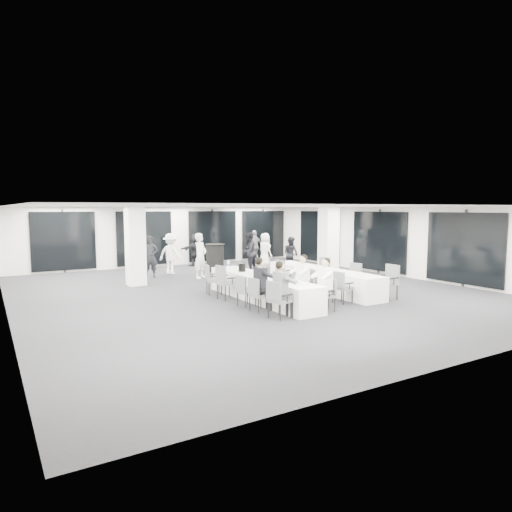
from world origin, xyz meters
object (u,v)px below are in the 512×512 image
(chair_main_right_second, at_px, (306,284))
(ice_bucket_near, at_px, (281,276))
(banquet_table_side, at_px, (322,280))
(chair_main_right_far, at_px, (259,276))
(chair_main_left_mid, at_px, (244,289))
(chair_side_left_far, at_px, (284,272))
(chair_main_left_far, at_px, (212,278))
(chair_main_right_near, at_px, (328,292))
(chair_side_left_mid, at_px, (311,280))
(chair_main_right_mid, at_px, (292,282))
(ice_bucket_far, at_px, (242,267))
(standing_guest_e, at_px, (265,248))
(chair_main_left_near, at_px, (278,297))
(chair_side_left_near, at_px, (341,285))
(standing_guest_c, at_px, (171,251))
(standing_guest_b, at_px, (248,250))
(standing_guest_h, at_px, (291,252))
(chair_main_left_fourth, at_px, (225,280))
(chair_side_right_mid, at_px, (353,275))
(chair_side_right_near, at_px, (389,280))
(standing_guest_f, at_px, (195,248))
(cocktail_table, at_px, (215,258))
(chair_main_left_second, at_px, (257,292))
(standing_guest_a, at_px, (200,253))
(standing_guest_d, at_px, (255,244))
(banquet_table_main, at_px, (261,288))
(chair_main_right_fourth, at_px, (276,278))
(standing_guest_g, at_px, (150,254))
(chair_side_right_far, at_px, (322,269))

(chair_main_right_second, xyz_separation_m, ice_bucket_near, (-0.78, 0.13, 0.28))
(banquet_table_side, relative_size, chair_main_right_far, 5.66)
(chair_main_left_mid, xyz_separation_m, chair_side_left_far, (2.59, 1.86, 0.06))
(chair_main_left_far, relative_size, chair_main_right_near, 1.08)
(banquet_table_side, bearing_deg, chair_side_left_mid, -152.31)
(chair_main_right_mid, xyz_separation_m, ice_bucket_far, (-0.87, 1.50, 0.35))
(ice_bucket_near, bearing_deg, standing_guest_e, 60.87)
(chair_main_left_near, xyz_separation_m, chair_main_right_second, (1.67, 1.04, 0.03))
(chair_side_left_near, relative_size, ice_bucket_far, 3.55)
(chair_side_left_near, height_order, standing_guest_e, standing_guest_e)
(chair_main_right_near, distance_m, standing_guest_c, 8.88)
(standing_guest_c, bearing_deg, chair_main_right_second, 149.36)
(chair_side_left_far, height_order, standing_guest_b, standing_guest_b)
(chair_side_left_mid, xyz_separation_m, standing_guest_h, (2.75, 4.97, 0.35))
(banquet_table_side, distance_m, standing_guest_c, 7.03)
(banquet_table_side, height_order, chair_main_left_fourth, chair_main_left_fourth)
(chair_main_right_far, relative_size, chair_side_right_mid, 0.95)
(chair_main_left_near, xyz_separation_m, chair_side_right_mid, (4.26, 1.88, -0.02))
(chair_side_right_near, height_order, standing_guest_f, standing_guest_f)
(cocktail_table, bearing_deg, chair_side_right_mid, -74.60)
(ice_bucket_far, bearing_deg, chair_side_left_near, -55.14)
(banquet_table_side, distance_m, standing_guest_b, 5.32)
(chair_side_left_near, height_order, chair_side_right_mid, chair_side_left_near)
(standing_guest_b, distance_m, ice_bucket_far, 5.36)
(chair_main_left_second, bearing_deg, standing_guest_f, 158.74)
(chair_side_left_near, distance_m, standing_guest_e, 8.52)
(chair_main_right_far, height_order, standing_guest_e, standing_guest_e)
(banquet_table_side, xyz_separation_m, standing_guest_f, (-1.00, 8.31, 0.50))
(chair_side_left_mid, xyz_separation_m, standing_guest_e, (2.50, 6.71, 0.40))
(chair_main_right_mid, bearing_deg, chair_main_left_mid, 97.47)
(chair_side_right_near, relative_size, ice_bucket_far, 3.95)
(chair_main_right_near, relative_size, standing_guest_a, 0.44)
(ice_bucket_near, bearing_deg, standing_guest_d, 63.30)
(cocktail_table, bearing_deg, standing_guest_h, -27.71)
(chair_main_left_far, xyz_separation_m, standing_guest_d, (5.54, 6.63, 0.39))
(banquet_table_main, xyz_separation_m, chair_side_left_near, (1.77, -1.50, 0.16))
(standing_guest_c, distance_m, standing_guest_d, 5.28)
(banquet_table_side, distance_m, chair_side_left_far, 1.36)
(standing_guest_d, bearing_deg, chair_main_left_mid, 50.98)
(chair_main_left_far, bearing_deg, ice_bucket_near, 32.93)
(chair_main_left_second, distance_m, standing_guest_a, 6.26)
(banquet_table_main, height_order, chair_main_right_fourth, chair_main_right_fourth)
(cocktail_table, xyz_separation_m, chair_main_left_second, (-2.42, -7.59, -0.09))
(standing_guest_g, bearing_deg, chair_side_right_mid, -39.36)
(standing_guest_e, bearing_deg, standing_guest_a, 106.95)
(chair_side_left_mid, height_order, chair_side_right_near, chair_side_right_near)
(ice_bucket_near, height_order, ice_bucket_far, ice_bucket_far)
(chair_main_right_far, distance_m, chair_side_right_far, 2.61)
(standing_guest_a, bearing_deg, chair_main_right_near, -119.69)
(chair_side_left_far, bearing_deg, chair_main_left_near, -39.40)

